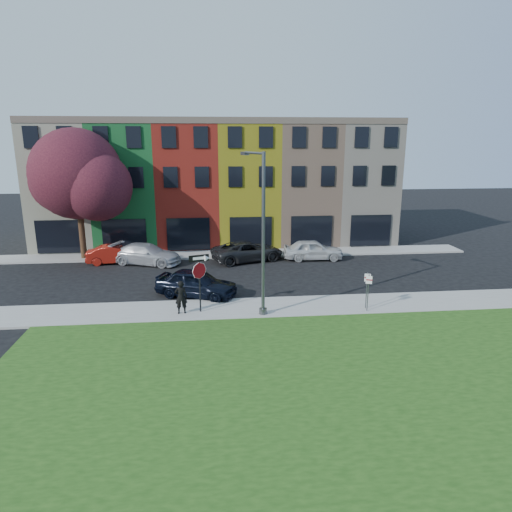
{
  "coord_description": "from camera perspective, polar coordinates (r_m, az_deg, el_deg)",
  "views": [
    {
      "loc": [
        -3.22,
        -19.91,
        8.89
      ],
      "look_at": [
        -0.8,
        4.0,
        2.69
      ],
      "focal_mm": 32.0,
      "sensor_mm": 36.0,
      "label": 1
    }
  ],
  "objects": [
    {
      "name": "ground",
      "position": [
        22.04,
        3.16,
        -9.35
      ],
      "size": [
        120.0,
        120.0,
        0.0
      ],
      "primitive_type": "plane",
      "color": "black",
      "rests_on": "ground"
    },
    {
      "name": "parked_car_white",
      "position": [
        34.68,
        7.14,
        0.79
      ],
      "size": [
        2.22,
        4.64,
        1.52
      ],
      "primitive_type": "imported",
      "rotation": [
        0.0,
        0.0,
        1.52
      ],
      "color": "silver",
      "rests_on": "ground"
    },
    {
      "name": "tree_purple",
      "position": [
        36.11,
        -21.3,
        9.27
      ],
      "size": [
        7.89,
        6.9,
        9.57
      ],
      "color": "black",
      "rests_on": "sidewalk_far"
    },
    {
      "name": "rowhouse_block",
      "position": [
        41.28,
        -4.81,
        8.99
      ],
      "size": [
        30.0,
        10.12,
        10.0
      ],
      "color": "beige",
      "rests_on": "ground"
    },
    {
      "name": "parked_car_dark",
      "position": [
        34.07,
        -1.05,
        0.63
      ],
      "size": [
        5.73,
        6.87,
        1.49
      ],
      "primitive_type": "imported",
      "rotation": [
        0.0,
        0.0,
        1.9
      ],
      "color": "black",
      "rests_on": "ground"
    },
    {
      "name": "parked_car_red",
      "position": [
        34.97,
        -17.17,
        0.22
      ],
      "size": [
        2.23,
        4.36,
        1.35
      ],
      "primitive_type": "imported",
      "rotation": [
        0.0,
        0.0,
        1.67
      ],
      "color": "maroon",
      "rests_on": "ground"
    },
    {
      "name": "parking_sign_a",
      "position": [
        24.43,
        13.87,
        -3.9
      ],
      "size": [
        0.3,
        0.15,
        1.98
      ],
      "rotation": [
        0.0,
        0.0,
        -0.39
      ],
      "color": "#4C4E51",
      "rests_on": "sidewalk_near"
    },
    {
      "name": "sidewalk_near",
      "position": [
        25.1,
        6.65,
        -6.24
      ],
      "size": [
        40.0,
        3.0,
        0.12
      ],
      "primitive_type": "cube",
      "color": "gray",
      "rests_on": "ground"
    },
    {
      "name": "stop_sign",
      "position": [
        23.5,
        -7.1,
        -1.93
      ],
      "size": [
        1.02,
        0.34,
        3.06
      ],
      "rotation": [
        0.0,
        0.0,
        0.29
      ],
      "color": "black",
      "rests_on": "sidewalk_near"
    },
    {
      "name": "sedan_near",
      "position": [
        26.56,
        -7.48,
        -3.39
      ],
      "size": [
        5.33,
        6.1,
        1.61
      ],
      "primitive_type": "imported",
      "rotation": [
        0.0,
        0.0,
        1.16
      ],
      "color": "black",
      "rests_on": "ground"
    },
    {
      "name": "sidewalk_far",
      "position": [
        36.01,
        -5.25,
        0.2
      ],
      "size": [
        40.0,
        2.4,
        0.12
      ],
      "primitive_type": "cube",
      "color": "gray",
      "rests_on": "ground"
    },
    {
      "name": "man",
      "position": [
        23.83,
        -9.36,
        -5.09
      ],
      "size": [
        0.73,
        0.56,
        1.75
      ],
      "primitive_type": "imported",
      "rotation": [
        0.0,
        0.0,
        3.25
      ],
      "color": "black",
      "rests_on": "sidewalk_near"
    },
    {
      "name": "parking_sign_b",
      "position": [
        24.77,
        13.69,
        -3.63
      ],
      "size": [
        0.32,
        0.12,
        1.98
      ],
      "rotation": [
        0.0,
        0.0,
        -0.24
      ],
      "color": "#4C4E51",
      "rests_on": "sidewalk_near"
    },
    {
      "name": "street_lamp",
      "position": [
        22.71,
        0.68,
        2.66
      ],
      "size": [
        1.16,
        2.47,
        8.18
      ],
      "rotation": [
        0.0,
        0.0,
        0.36
      ],
      "color": "#4C4E51",
      "rests_on": "sidewalk_near"
    },
    {
      "name": "parked_car_silver",
      "position": [
        34.13,
        -13.54,
        0.24
      ],
      "size": [
        5.26,
        6.41,
        1.48
      ],
      "primitive_type": "imported",
      "rotation": [
        0.0,
        0.0,
        1.23
      ],
      "color": "#AFAFB4",
      "rests_on": "ground"
    }
  ]
}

